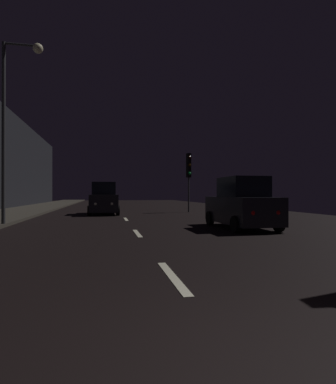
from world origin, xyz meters
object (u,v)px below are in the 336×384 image
at_px(streetlamp_overhead, 14,106).
at_px(car_parked_right_near, 241,205).
at_px(traffic_light_far_right, 189,170).
at_px(car_approaching_headlights, 104,200).

xyz_separation_m(streetlamp_overhead, car_parked_right_near, (9.56, -2.38, -4.31)).
distance_m(traffic_light_far_right, streetlamp_overhead, 13.89).
distance_m(car_approaching_headlights, car_parked_right_near, 11.79).
relative_size(traffic_light_far_right, car_approaching_headlights, 1.03).
xyz_separation_m(streetlamp_overhead, car_approaching_headlights, (3.82, 7.92, -4.26)).
bearing_deg(car_approaching_headlights, traffic_light_far_right, 99.64).
bearing_deg(streetlamp_overhead, car_parked_right_near, -13.99).
xyz_separation_m(traffic_light_far_right, car_approaching_headlights, (-6.54, -1.11, -2.31)).
bearing_deg(car_approaching_headlights, streetlamp_overhead, -25.75).
height_order(streetlamp_overhead, car_parked_right_near, streetlamp_overhead).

